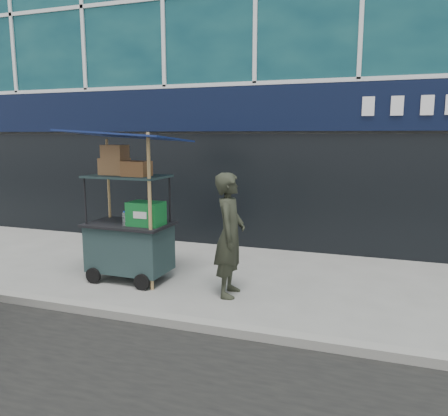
% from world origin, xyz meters
% --- Properties ---
extents(ground, '(80.00, 80.00, 0.00)m').
position_xyz_m(ground, '(0.00, 0.00, 0.00)').
color(ground, slate).
rests_on(ground, ground).
extents(curb, '(80.00, 0.18, 0.12)m').
position_xyz_m(curb, '(0.00, -0.20, 0.06)').
color(curb, gray).
rests_on(curb, ground).
extents(vendor_cart, '(1.86, 1.35, 2.47)m').
position_xyz_m(vendor_cart, '(-1.38, 1.22, 0.87)').
color(vendor_cart, '#1C2E2F').
rests_on(vendor_cart, ground).
extents(vendor_man, '(0.51, 0.71, 1.84)m').
position_xyz_m(vendor_man, '(0.39, 1.07, 0.92)').
color(vendor_man, '#262A1F').
rests_on(vendor_man, ground).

